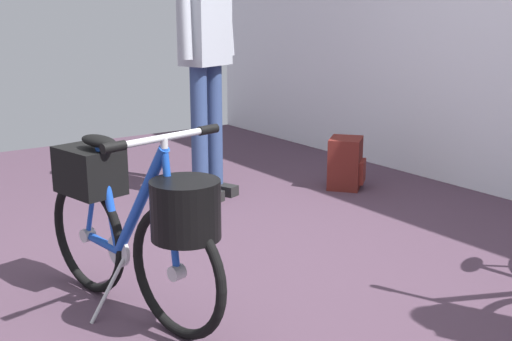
{
  "coord_description": "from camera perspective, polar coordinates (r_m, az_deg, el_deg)",
  "views": [
    {
      "loc": [
        2.15,
        -1.39,
        1.25
      ],
      "look_at": [
        -0.06,
        0.18,
        0.55
      ],
      "focal_mm": 44.73,
      "sensor_mm": 36.0,
      "label": 1
    }
  ],
  "objects": [
    {
      "name": "ground_plane",
      "position": [
        2.85,
        -2.28,
        -11.57
      ],
      "size": [
        7.34,
        7.34,
        0.0
      ],
      "primitive_type": "plane",
      "color": "#473342"
    },
    {
      "name": "backpack_on_floor",
      "position": [
        4.56,
        8.04,
        0.65
      ],
      "size": [
        0.33,
        0.34,
        0.36
      ],
      "color": "maroon",
      "rests_on": "ground_plane"
    },
    {
      "name": "folding_bike_foreground",
      "position": [
        2.62,
        -10.85,
        -4.19
      ],
      "size": [
        1.13,
        0.53,
        0.81
      ],
      "color": "black",
      "rests_on": "ground_plane"
    },
    {
      "name": "visitor_browsing",
      "position": [
        4.19,
        -4.54,
        11.87
      ],
      "size": [
        0.35,
        0.5,
        1.83
      ],
      "color": "navy",
      "rests_on": "ground_plane"
    }
  ]
}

